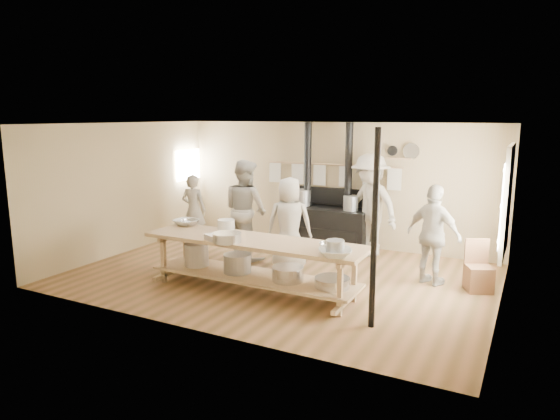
{
  "coord_description": "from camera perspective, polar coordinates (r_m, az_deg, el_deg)",
  "views": [
    {
      "loc": [
        3.81,
        -7.38,
        2.74
      ],
      "look_at": [
        -0.1,
        0.2,
        1.12
      ],
      "focal_mm": 32.0,
      "sensor_mm": 36.0,
      "label": 1
    }
  ],
  "objects": [
    {
      "name": "mixing_bowl_large",
      "position": [
        7.6,
        -6.09,
        -3.13
      ],
      "size": [
        0.49,
        0.49,
        0.14
      ],
      "primitive_type": "cylinder",
      "rotation": [
        0.0,
        0.0,
        0.13
      ],
      "color": "silver",
      "rests_on": "prep_table"
    },
    {
      "name": "towel_rail",
      "position": [
        10.56,
        5.98,
        4.34
      ],
      "size": [
        3.0,
        0.04,
        0.47
      ],
      "color": "tan",
      "rests_on": "ground"
    },
    {
      "name": "stove",
      "position": [
        10.48,
        5.27,
        -1.49
      ],
      "size": [
        1.9,
        0.75,
        2.6
      ],
      "color": "black",
      "rests_on": "ground"
    },
    {
      "name": "back_wall_shelf",
      "position": [
        10.12,
        13.89,
        6.3
      ],
      "size": [
        0.63,
        0.14,
        0.32
      ],
      "color": "tan",
      "rests_on": "ground"
    },
    {
      "name": "cook_left",
      "position": [
        9.56,
        -3.96,
        0.04
      ],
      "size": [
        1.13,
        1.0,
        1.92
      ],
      "primitive_type": "imported",
      "rotation": [
        0.0,
        0.0,
        2.8
      ],
      "color": "beige",
      "rests_on": "ground"
    },
    {
      "name": "chair",
      "position": [
        8.54,
        21.73,
        -7.03
      ],
      "size": [
        0.5,
        0.5,
        0.81
      ],
      "rotation": [
        0.0,
        0.0,
        0.43
      ],
      "color": "brown",
      "rests_on": "ground"
    },
    {
      "name": "ground",
      "position": [
        8.75,
        -0.02,
        -7.47
      ],
      "size": [
        7.0,
        7.0,
        0.0
      ],
      "primitive_type": "plane",
      "color": "brown",
      "rests_on": "ground"
    },
    {
      "name": "bowl_steel_a",
      "position": [
        8.81,
        -10.27,
        -1.45
      ],
      "size": [
        0.44,
        0.44,
        0.1
      ],
      "primitive_type": "imported",
      "rotation": [
        0.0,
        0.0,
        0.97
      ],
      "color": "silver",
      "rests_on": "prep_table"
    },
    {
      "name": "window_right",
      "position": [
        8.09,
        24.53,
        0.98
      ],
      "size": [
        0.09,
        1.5,
        1.65
      ],
      "color": "beige",
      "rests_on": "ground"
    },
    {
      "name": "cook_by_window",
      "position": [
        9.91,
        10.22,
        0.54
      ],
      "size": [
        1.49,
        1.19,
        2.02
      ],
      "primitive_type": "imported",
      "rotation": [
        0.0,
        0.0,
        -0.39
      ],
      "color": "beige",
      "rests_on": "ground"
    },
    {
      "name": "support_post",
      "position": [
        6.45,
        10.75,
        -2.32
      ],
      "size": [
        0.08,
        0.08,
        2.6
      ],
      "primitive_type": "cylinder",
      "color": "black",
      "rests_on": "ground"
    },
    {
      "name": "room_shell",
      "position": [
        8.38,
        -0.02,
        3.13
      ],
      "size": [
        7.0,
        7.0,
        7.0
      ],
      "color": "tan",
      "rests_on": "ground"
    },
    {
      "name": "bowl_steel_b",
      "position": [
        7.17,
        5.73,
        -4.15
      ],
      "size": [
        0.44,
        0.44,
        0.1
      ],
      "primitive_type": "imported",
      "rotation": [
        0.0,
        0.0,
        3.77
      ],
      "color": "silver",
      "rests_on": "prep_table"
    },
    {
      "name": "roasting_pan",
      "position": [
        7.69,
        -7.08,
        -3.18
      ],
      "size": [
        0.48,
        0.41,
        0.09
      ],
      "primitive_type": "cube",
      "rotation": [
        0.0,
        0.0,
        -0.41
      ],
      "color": "#B2B2B7",
      "rests_on": "prep_table"
    },
    {
      "name": "deep_bowl_enamel",
      "position": [
        8.37,
        -6.17,
        -1.7
      ],
      "size": [
        0.32,
        0.32,
        0.18
      ],
      "primitive_type": "cylinder",
      "rotation": [
        0.0,
        0.0,
        -0.14
      ],
      "color": "white",
      "rests_on": "prep_table"
    },
    {
      "name": "cook_right",
      "position": [
        8.47,
        17.14,
        -2.76
      ],
      "size": [
        1.05,
        0.73,
        1.66
      ],
      "primitive_type": "imported",
      "rotation": [
        0.0,
        0.0,
        2.76
      ],
      "color": "beige",
      "rests_on": "ground"
    },
    {
      "name": "pitcher",
      "position": [
        7.02,
        6.33,
        -4.08
      ],
      "size": [
        0.13,
        0.13,
        0.2
      ],
      "primitive_type": "cylinder",
      "rotation": [
        0.0,
        0.0,
        0.09
      ],
      "color": "white",
      "rests_on": "prep_table"
    },
    {
      "name": "bowl_white_b",
      "position": [
        6.83,
        6.33,
        -4.87
      ],
      "size": [
        0.6,
        0.6,
        0.11
      ],
      "primitive_type": "imported",
      "rotation": [
        0.0,
        0.0,
        1.99
      ],
      "color": "white",
      "rests_on": "prep_table"
    },
    {
      "name": "cook_far_left",
      "position": [
        10.72,
        -9.83,
        -0.01
      ],
      "size": [
        0.59,
        0.43,
        1.52
      ],
      "primitive_type": "imported",
      "rotation": [
        0.0,
        0.0,
        3.26
      ],
      "color": "beige",
      "rests_on": "ground"
    },
    {
      "name": "prep_table",
      "position": [
        7.84,
        -3.1,
        -5.67
      ],
      "size": [
        3.6,
        0.9,
        0.85
      ],
      "color": "tan",
      "rests_on": "ground"
    },
    {
      "name": "bowl_white_a",
      "position": [
        8.86,
        -10.68,
        -1.39
      ],
      "size": [
        0.43,
        0.43,
        0.1
      ],
      "primitive_type": "imported",
      "rotation": [
        0.0,
        0.0,
        -0.03
      ],
      "color": "white",
      "rests_on": "prep_table"
    },
    {
      "name": "cook_center",
      "position": [
        8.95,
        1.08,
        -1.52
      ],
      "size": [
        0.95,
        0.8,
        1.67
      ],
      "primitive_type": "imported",
      "rotation": [
        0.0,
        0.0,
        3.53
      ],
      "color": "beige",
      "rests_on": "ground"
    },
    {
      "name": "bucket_galv",
      "position": [
        6.82,
        6.31,
        -4.38
      ],
      "size": [
        0.32,
        0.32,
        0.23
      ],
      "primitive_type": "cylinder",
      "rotation": [
        0.0,
        0.0,
        -0.36
      ],
      "color": "gray",
      "rests_on": "prep_table"
    },
    {
      "name": "left_opening",
      "position": [
        11.92,
        -10.45,
        5.12
      ],
      "size": [
        0.0,
        0.9,
        0.9
      ],
      "color": "white",
      "rests_on": "ground"
    }
  ]
}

